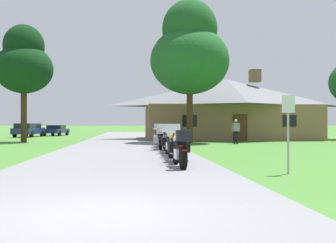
{
  "coord_description": "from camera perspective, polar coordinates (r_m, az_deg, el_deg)",
  "views": [
    {
      "loc": [
        0.49,
        -5.91,
        1.36
      ],
      "look_at": [
        2.38,
        15.53,
        1.48
      ],
      "focal_mm": 43.36,
      "sensor_mm": 36.0,
      "label": 1
    }
  ],
  "objects": [
    {
      "name": "ground_plane",
      "position": [
        25.95,
        -6.13,
        -3.32
      ],
      "size": [
        500.0,
        500.0,
        0.0
      ],
      "primitive_type": "plane",
      "color": "#42752D"
    },
    {
      "name": "asphalt_driveway",
      "position": [
        23.95,
        -6.22,
        -3.5
      ],
      "size": [
        6.4,
        80.0,
        0.06
      ],
      "primitive_type": "cube",
      "color": "slate",
      "rests_on": "ground"
    },
    {
      "name": "motorcycle_white_nearest_to_camera",
      "position": [
        12.19,
        1.7,
        -3.8
      ],
      "size": [
        0.66,
        2.08,
        1.3
      ],
      "rotation": [
        0.0,
        0.0,
        0.04
      ],
      "color": "black",
      "rests_on": "asphalt_driveway"
    },
    {
      "name": "motorcycle_yellow_second_in_row",
      "position": [
        14.28,
        1.15,
        -3.34
      ],
      "size": [
        0.85,
        2.08,
        1.3
      ],
      "rotation": [
        0.0,
        0.0,
        0.1
      ],
      "color": "black",
      "rests_on": "asphalt_driveway"
    },
    {
      "name": "motorcycle_blue_third_in_row",
      "position": [
        16.59,
        0.34,
        -2.88
      ],
      "size": [
        0.66,
        2.08,
        1.3
      ],
      "rotation": [
        0.0,
        0.0,
        0.07
      ],
      "color": "black",
      "rests_on": "asphalt_driveway"
    },
    {
      "name": "motorcycle_black_fourth_in_row",
      "position": [
        18.6,
        0.03,
        -2.63
      ],
      "size": [
        0.81,
        2.08,
        1.3
      ],
      "rotation": [
        0.0,
        0.0,
        0.08
      ],
      "color": "black",
      "rests_on": "asphalt_driveway"
    },
    {
      "name": "motorcycle_silver_fifth_in_row",
      "position": [
        20.59,
        -1.08,
        -2.41
      ],
      "size": [
        0.74,
        2.08,
        1.3
      ],
      "rotation": [
        0.0,
        0.0,
        -0.03
      ],
      "color": "black",
      "rests_on": "asphalt_driveway"
    },
    {
      "name": "motorcycle_silver_sixth_in_row",
      "position": [
        22.81,
        -1.12,
        -2.21
      ],
      "size": [
        0.76,
        2.08,
        1.3
      ],
      "rotation": [
        0.0,
        0.0,
        -0.05
      ],
      "color": "black",
      "rests_on": "asphalt_driveway"
    },
    {
      "name": "motorcycle_black_farthest_in_row",
      "position": [
        25.12,
        -1.33,
        -2.01
      ],
      "size": [
        0.66,
        2.08,
        1.3
      ],
      "rotation": [
        0.0,
        0.0,
        0.08
      ],
      "color": "black",
      "rests_on": "asphalt_driveway"
    },
    {
      "name": "stone_lodge",
      "position": [
        36.03,
        8.28,
        1.83
      ],
      "size": [
        14.9,
        9.27,
        6.16
      ],
      "color": "brown",
      "rests_on": "ground"
    },
    {
      "name": "bystander_gray_shirt_near_lodge",
      "position": [
        27.69,
        9.51,
        -1.2
      ],
      "size": [
        0.55,
        0.24,
        1.67
      ],
      "rotation": [
        0.0,
        0.0,
        3.07
      ],
      "color": "black",
      "rests_on": "ground"
    },
    {
      "name": "metal_signpost_roadside",
      "position": [
        11.45,
        16.54,
        -0.35
      ],
      "size": [
        0.36,
        0.06,
        2.14
      ],
      "color": "#9EA0A5",
      "rests_on": "ground"
    },
    {
      "name": "tree_by_lodge_front",
      "position": [
        29.36,
        3.07,
        9.8
      ],
      "size": [
        5.64,
        5.64,
        10.22
      ],
      "color": "#422D19",
      "rests_on": "ground"
    },
    {
      "name": "tree_left_near",
      "position": [
        32.17,
        -19.6,
        7.82
      ],
      "size": [
        4.26,
        4.26,
        8.72
      ],
      "color": "#422D19",
      "rests_on": "ground"
    },
    {
      "name": "parked_navy_suv_far_left",
      "position": [
        44.02,
        -19.02,
        -1.06
      ],
      "size": [
        2.45,
        4.81,
        1.4
      ],
      "rotation": [
        0.0,
        0.0,
        -0.14
      ],
      "color": "navy",
      "rests_on": "ground"
    },
    {
      "name": "parked_navy_sedan_far_left",
      "position": [
        47.74,
        -15.46,
        -1.17
      ],
      "size": [
        2.48,
        4.44,
        1.2
      ],
      "rotation": [
        0.0,
        0.0,
        -0.16
      ],
      "color": "navy",
      "rests_on": "ground"
    }
  ]
}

